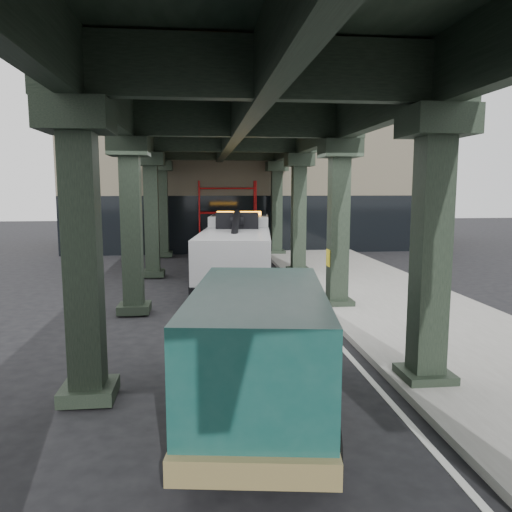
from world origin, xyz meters
TOP-DOWN VIEW (x-y plane):
  - ground at (0.00, 0.00)m, footprint 90.00×90.00m
  - sidewalk at (4.50, 2.00)m, footprint 5.00×40.00m
  - lane_stripe at (1.70, 2.00)m, footprint 0.12×38.00m
  - viaduct at (-0.40, 2.00)m, footprint 7.40×32.00m
  - building at (2.00, 20.00)m, footprint 22.00×10.00m
  - scaffolding at (0.00, 14.64)m, footprint 3.08×0.88m
  - tow_truck at (-0.09, 6.35)m, footprint 3.37×8.77m
  - towed_van at (-0.58, -4.91)m, footprint 2.74×5.47m

SIDE VIEW (x-z plane):
  - ground at x=0.00m, z-range 0.00..0.00m
  - lane_stripe at x=1.70m, z-range 0.00..0.01m
  - sidewalk at x=4.50m, z-range 0.00..0.15m
  - towed_van at x=-0.58m, z-range 0.08..2.21m
  - tow_truck at x=-0.09m, z-range -0.03..2.77m
  - scaffolding at x=0.00m, z-range 0.11..4.11m
  - building at x=2.00m, z-range 0.00..8.00m
  - viaduct at x=-0.40m, z-range 2.26..8.66m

